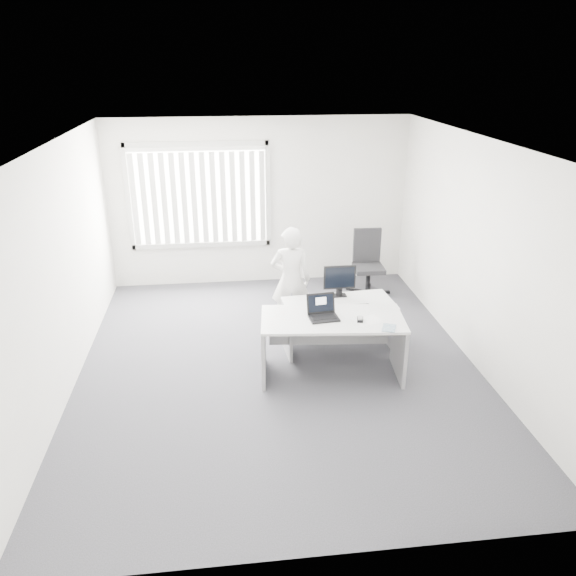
{
  "coord_description": "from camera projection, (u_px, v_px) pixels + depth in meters",
  "views": [
    {
      "loc": [
        -0.63,
        -6.25,
        3.68
      ],
      "look_at": [
        0.14,
        0.15,
        1.01
      ],
      "focal_mm": 35.0,
      "sensor_mm": 36.0,
      "label": 1
    }
  ],
  "objects": [
    {
      "name": "desk_far",
      "position": [
        339.0,
        315.0,
        7.49
      ],
      "size": [
        1.5,
        0.79,
        0.66
      ],
      "rotation": [
        0.0,
        0.0,
        0.08
      ],
      "color": "silver",
      "rests_on": "ground"
    },
    {
      "name": "wall_back",
      "position": [
        260.0,
        203.0,
        9.42
      ],
      "size": [
        5.0,
        0.02,
        2.8
      ],
      "primitive_type": "cube",
      "color": "white",
      "rests_on": "ground"
    },
    {
      "name": "ceiling",
      "position": [
        277.0,
        143.0,
        6.14
      ],
      "size": [
        5.0,
        6.0,
        0.02
      ],
      "primitive_type": "cube",
      "color": "white",
      "rests_on": "wall_back"
    },
    {
      "name": "booklet",
      "position": [
        389.0,
        328.0,
        6.45
      ],
      "size": [
        0.21,
        0.25,
        0.01
      ],
      "primitive_type": "cube",
      "rotation": [
        0.0,
        0.0,
        -0.39
      ],
      "color": "silver",
      "rests_on": "desk_near"
    },
    {
      "name": "paper_sheet",
      "position": [
        368.0,
        320.0,
        6.64
      ],
      "size": [
        0.37,
        0.31,
        0.0
      ],
      "primitive_type": "cube",
      "rotation": [
        0.0,
        0.0,
        0.35
      ],
      "color": "white",
      "rests_on": "desk_near"
    },
    {
      "name": "wall_front",
      "position": [
        322.0,
        408.0,
        3.92
      ],
      "size": [
        5.0,
        0.02,
        2.8
      ],
      "primitive_type": "cube",
      "color": "white",
      "rests_on": "ground"
    },
    {
      "name": "keyboard",
      "position": [
        352.0,
        307.0,
        7.25
      ],
      "size": [
        0.48,
        0.16,
        0.02
      ],
      "primitive_type": "cube",
      "rotation": [
        0.0,
        0.0,
        -0.01
      ],
      "color": "black",
      "rests_on": "desk_far"
    },
    {
      "name": "mouse",
      "position": [
        360.0,
        319.0,
        6.62
      ],
      "size": [
        0.1,
        0.13,
        0.05
      ],
      "primitive_type": null,
      "rotation": [
        0.0,
        0.0,
        -0.23
      ],
      "color": "#B1B1B3",
      "rests_on": "paper_sheet"
    },
    {
      "name": "blinds",
      "position": [
        199.0,
        199.0,
        9.17
      ],
      "size": [
        2.2,
        0.1,
        1.5
      ],
      "primitive_type": null,
      "color": "white",
      "rests_on": "wall_back"
    },
    {
      "name": "wall_right",
      "position": [
        479.0,
        255.0,
        6.95
      ],
      "size": [
        0.02,
        6.0,
        2.8
      ],
      "primitive_type": "cube",
      "color": "white",
      "rests_on": "ground"
    },
    {
      "name": "office_chair",
      "position": [
        367.0,
        275.0,
        9.25
      ],
      "size": [
        0.64,
        0.64,
        1.09
      ],
      "rotation": [
        0.0,
        0.0,
        -0.04
      ],
      "color": "black",
      "rests_on": "ground"
    },
    {
      "name": "window",
      "position": [
        199.0,
        196.0,
        9.22
      ],
      "size": [
        2.32,
        0.06,
        1.76
      ],
      "primitive_type": "cube",
      "color": "#BABAB5",
      "rests_on": "wall_back"
    },
    {
      "name": "laptop",
      "position": [
        324.0,
        309.0,
        6.63
      ],
      "size": [
        0.37,
        0.34,
        0.27
      ],
      "primitive_type": null,
      "rotation": [
        0.0,
        0.0,
        0.1
      ],
      "color": "black",
      "rests_on": "desk_near"
    },
    {
      "name": "wall_left",
      "position": [
        60.0,
        272.0,
        6.39
      ],
      "size": [
        0.02,
        6.0,
        2.8
      ],
      "primitive_type": "cube",
      "color": "white",
      "rests_on": "ground"
    },
    {
      "name": "person",
      "position": [
        291.0,
        280.0,
        7.86
      ],
      "size": [
        0.59,
        0.42,
        1.55
      ],
      "primitive_type": "imported",
      "rotation": [
        0.0,
        0.0,
        3.06
      ],
      "color": "silver",
      "rests_on": "ground"
    },
    {
      "name": "monitor",
      "position": [
        339.0,
        281.0,
        7.54
      ],
      "size": [
        0.44,
        0.14,
        0.44
      ],
      "primitive_type": null,
      "rotation": [
        0.0,
        0.0,
        0.01
      ],
      "color": "black",
      "rests_on": "desk_far"
    },
    {
      "name": "desk_near",
      "position": [
        332.0,
        334.0,
        6.79
      ],
      "size": [
        1.77,
        0.96,
        0.78
      ],
      "rotation": [
        0.0,
        0.0,
        -0.1
      ],
      "color": "silver",
      "rests_on": "ground"
    },
    {
      "name": "ground",
      "position": [
        279.0,
        365.0,
        7.21
      ],
      "size": [
        6.0,
        6.0,
        0.0
      ],
      "primitive_type": "plane",
      "color": "#55565D",
      "rests_on": "ground"
    }
  ]
}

